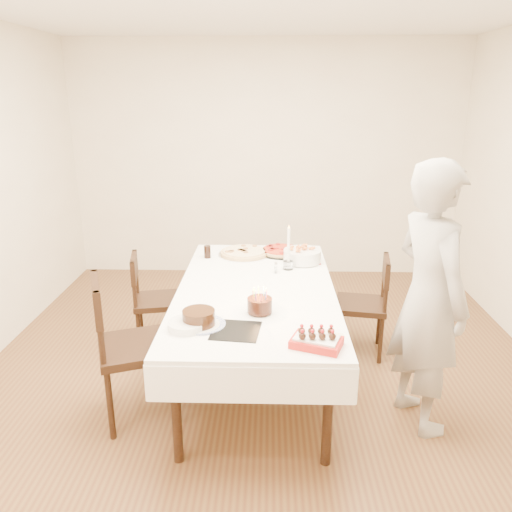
{
  "coord_description": "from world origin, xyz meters",
  "views": [
    {
      "loc": [
        0.04,
        -3.35,
        2.11
      ],
      "look_at": [
        -0.05,
        0.05,
        0.99
      ],
      "focal_mm": 35.0,
      "sensor_mm": 36.0,
      "label": 1
    }
  ],
  "objects_px": {
    "pizza_white": "(244,253)",
    "birthday_cake": "(260,300)",
    "person": "(429,299)",
    "chair_left_savory": "(158,301)",
    "chair_left_dessert": "(137,347)",
    "cola_glass": "(207,252)",
    "taper_candle": "(289,247)",
    "layer_cake": "(199,318)",
    "pasta_bowl": "(302,256)",
    "chair_right_savory": "(361,305)",
    "strawberry_box": "(317,341)",
    "dining_table": "(256,334)",
    "pizza_pepperoni": "(281,251)"
  },
  "relations": [
    {
      "from": "pizza_white",
      "to": "birthday_cake",
      "type": "distance_m",
      "value": 1.23
    },
    {
      "from": "birthday_cake",
      "to": "person",
      "type": "bearing_deg",
      "value": -1.91
    },
    {
      "from": "chair_left_savory",
      "to": "chair_left_dessert",
      "type": "height_order",
      "value": "chair_left_dessert"
    },
    {
      "from": "cola_glass",
      "to": "taper_candle",
      "type": "bearing_deg",
      "value": -21.98
    },
    {
      "from": "birthday_cake",
      "to": "layer_cake",
      "type": "bearing_deg",
      "value": -151.72
    },
    {
      "from": "pizza_white",
      "to": "taper_candle",
      "type": "bearing_deg",
      "value": -44.08
    },
    {
      "from": "cola_glass",
      "to": "pasta_bowl",
      "type": "bearing_deg",
      "value": -7.02
    },
    {
      "from": "pizza_white",
      "to": "cola_glass",
      "type": "height_order",
      "value": "cola_glass"
    },
    {
      "from": "chair_right_savory",
      "to": "cola_glass",
      "type": "xyz_separation_m",
      "value": [
        -1.3,
        0.25,
        0.38
      ]
    },
    {
      "from": "cola_glass",
      "to": "strawberry_box",
      "type": "xyz_separation_m",
      "value": [
        0.8,
        -1.57,
        -0.02
      ]
    },
    {
      "from": "birthday_cake",
      "to": "chair_right_savory",
      "type": "bearing_deg",
      "value": 46.92
    },
    {
      "from": "chair_right_savory",
      "to": "cola_glass",
      "type": "relative_size",
      "value": 8.0
    },
    {
      "from": "pasta_bowl",
      "to": "taper_candle",
      "type": "xyz_separation_m",
      "value": [
        -0.12,
        -0.18,
        0.13
      ]
    },
    {
      "from": "taper_candle",
      "to": "birthday_cake",
      "type": "xyz_separation_m",
      "value": [
        -0.21,
        -0.85,
        -0.1
      ]
    },
    {
      "from": "dining_table",
      "to": "taper_candle",
      "type": "distance_m",
      "value": 0.74
    },
    {
      "from": "chair_left_dessert",
      "to": "pasta_bowl",
      "type": "height_order",
      "value": "chair_left_dessert"
    },
    {
      "from": "person",
      "to": "cola_glass",
      "type": "xyz_separation_m",
      "value": [
        -1.54,
        1.17,
        -0.08
      ]
    },
    {
      "from": "pizza_white",
      "to": "birthday_cake",
      "type": "xyz_separation_m",
      "value": [
        0.16,
        -1.22,
        0.07
      ]
    },
    {
      "from": "taper_candle",
      "to": "strawberry_box",
      "type": "distance_m",
      "value": 1.3
    },
    {
      "from": "birthday_cake",
      "to": "chair_left_savory",
      "type": "bearing_deg",
      "value": 133.22
    },
    {
      "from": "layer_cake",
      "to": "strawberry_box",
      "type": "distance_m",
      "value": 0.74
    },
    {
      "from": "dining_table",
      "to": "pasta_bowl",
      "type": "height_order",
      "value": "pasta_bowl"
    },
    {
      "from": "layer_cake",
      "to": "chair_left_savory",
      "type": "bearing_deg",
      "value": 114.39
    },
    {
      "from": "chair_right_savory",
      "to": "pizza_white",
      "type": "relative_size",
      "value": 1.89
    },
    {
      "from": "dining_table",
      "to": "person",
      "type": "distance_m",
      "value": 1.3
    },
    {
      "from": "pizza_white",
      "to": "pasta_bowl",
      "type": "bearing_deg",
      "value": -20.38
    },
    {
      "from": "pizza_white",
      "to": "pizza_pepperoni",
      "type": "height_order",
      "value": "same"
    },
    {
      "from": "taper_candle",
      "to": "layer_cake",
      "type": "xyz_separation_m",
      "value": [
        -0.58,
        -1.05,
        -0.13
      ]
    },
    {
      "from": "dining_table",
      "to": "chair_right_savory",
      "type": "distance_m",
      "value": 0.97
    },
    {
      "from": "dining_table",
      "to": "strawberry_box",
      "type": "relative_size",
      "value": 7.75
    },
    {
      "from": "cola_glass",
      "to": "dining_table",
      "type": "bearing_deg",
      "value": -57.4
    },
    {
      "from": "chair_right_savory",
      "to": "person",
      "type": "relative_size",
      "value": 0.49
    },
    {
      "from": "pizza_pepperoni",
      "to": "birthday_cake",
      "type": "bearing_deg",
      "value": -97.38
    },
    {
      "from": "taper_candle",
      "to": "layer_cake",
      "type": "relative_size",
      "value": 1.45
    },
    {
      "from": "chair_right_savory",
      "to": "strawberry_box",
      "type": "xyz_separation_m",
      "value": [
        -0.5,
        -1.32,
        0.36
      ]
    },
    {
      "from": "chair_right_savory",
      "to": "strawberry_box",
      "type": "relative_size",
      "value": 3.1
    },
    {
      "from": "pasta_bowl",
      "to": "layer_cake",
      "type": "relative_size",
      "value": 1.23
    },
    {
      "from": "pizza_pepperoni",
      "to": "birthday_cake",
      "type": "distance_m",
      "value": 1.29
    },
    {
      "from": "cola_glass",
      "to": "chair_left_dessert",
      "type": "bearing_deg",
      "value": -106.14
    },
    {
      "from": "chair_left_savory",
      "to": "pizza_white",
      "type": "height_order",
      "value": "chair_left_savory"
    },
    {
      "from": "pizza_pepperoni",
      "to": "layer_cake",
      "type": "bearing_deg",
      "value": -109.9
    },
    {
      "from": "cola_glass",
      "to": "birthday_cake",
      "type": "distance_m",
      "value": 1.23
    },
    {
      "from": "pasta_bowl",
      "to": "taper_candle",
      "type": "bearing_deg",
      "value": -124.65
    },
    {
      "from": "chair_left_savory",
      "to": "pasta_bowl",
      "type": "height_order",
      "value": "pasta_bowl"
    },
    {
      "from": "chair_right_savory",
      "to": "pizza_white",
      "type": "distance_m",
      "value": 1.1
    },
    {
      "from": "dining_table",
      "to": "cola_glass",
      "type": "distance_m",
      "value": 0.92
    },
    {
      "from": "person",
      "to": "birthday_cake",
      "type": "bearing_deg",
      "value": 70.17
    },
    {
      "from": "chair_left_savory",
      "to": "pasta_bowl",
      "type": "relative_size",
      "value": 2.7
    },
    {
      "from": "pizza_pepperoni",
      "to": "pizza_white",
      "type": "bearing_deg",
      "value": -170.03
    },
    {
      "from": "dining_table",
      "to": "pizza_white",
      "type": "bearing_deg",
      "value": 99.22
    }
  ]
}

